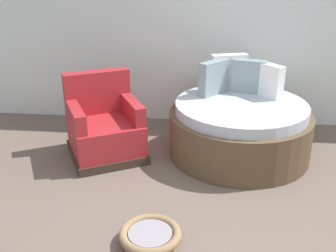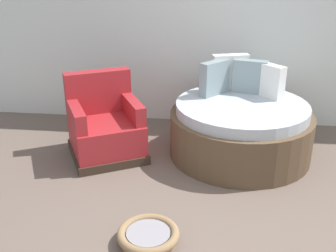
% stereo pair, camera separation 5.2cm
% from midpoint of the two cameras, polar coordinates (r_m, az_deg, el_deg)
% --- Properties ---
extents(ground_plane, '(8.00, 8.00, 0.02)m').
position_cam_midpoint_polar(ground_plane, '(3.58, 7.85, -14.93)').
color(ground_plane, '#66564C').
extents(back_wall, '(8.00, 0.12, 2.87)m').
position_cam_midpoint_polar(back_wall, '(5.43, 8.28, 15.03)').
color(back_wall, silver).
rests_on(back_wall, ground_plane).
extents(round_daybed, '(1.62, 1.62, 1.07)m').
position_cam_midpoint_polar(round_daybed, '(4.75, 10.46, -0.16)').
color(round_daybed, brown).
rests_on(round_daybed, ground_plane).
extents(red_armchair, '(1.08, 1.08, 0.94)m').
position_cam_midpoint_polar(red_armchair, '(4.71, -8.56, -0.27)').
color(red_armchair, '#38281E').
rests_on(red_armchair, ground_plane).
extents(pet_basket, '(0.51, 0.51, 0.13)m').
position_cam_midpoint_polar(pet_basket, '(3.40, -2.34, -15.27)').
color(pet_basket, '#8E704C').
rests_on(pet_basket, ground_plane).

